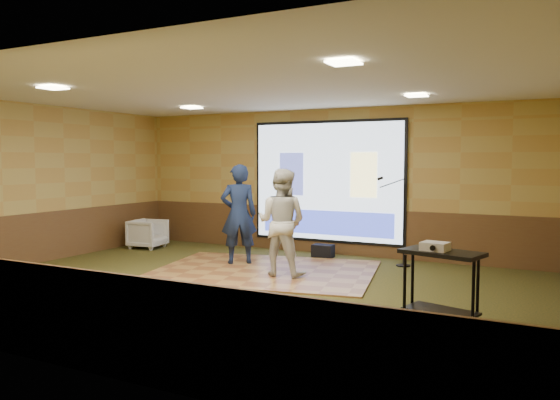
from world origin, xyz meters
The scene contains 18 objects.
ground centered at (0.00, 0.00, 0.00)m, with size 9.00×9.00×0.00m, color #283116.
room_shell centered at (0.00, 0.00, 2.09)m, with size 9.04×7.04×3.02m.
wainscot_back centered at (0.00, 3.48, 0.47)m, with size 9.00×0.04×0.95m, color #52321B.
wainscot_front centered at (0.00, -3.48, 0.47)m, with size 9.00×0.04×0.95m, color #52321B.
wainscot_left centered at (-4.48, 0.00, 0.47)m, with size 0.04×7.00×0.95m, color #52321B.
projector_screen centered at (0.00, 3.44, 1.47)m, with size 3.32×0.06×2.52m.
downlight_nw centered at (-2.20, 1.80, 2.97)m, with size 0.32×0.32×0.02m, color #F7E8B9.
downlight_ne centered at (2.20, 1.80, 2.97)m, with size 0.32×0.32×0.02m, color #F7E8B9.
downlight_sw centered at (-2.20, -1.50, 2.97)m, with size 0.32×0.32×0.02m, color #F7E8B9.
downlight_se centered at (2.20, -1.50, 2.97)m, with size 0.32×0.32×0.02m, color #F7E8B9.
dance_floor centered at (-0.26, 1.23, 0.01)m, with size 3.75×2.86×0.03m, color olive.
player_left centered at (-0.99, 1.57, 0.95)m, with size 0.67×0.44×1.84m, color #142040.
player_right centered at (0.19, 0.99, 0.91)m, with size 0.86×0.67×1.78m, color beige.
av_table centered at (3.12, -0.79, 0.64)m, with size 0.88×0.46×0.92m.
projector centered at (3.05, -0.81, 0.97)m, with size 0.29×0.24×0.10m, color silver.
mic_stand centered at (1.72, 2.83, 0.49)m, with size 0.65×0.26×1.65m.
banquet_chair centered at (-3.79, 2.29, 0.32)m, with size 0.68×0.70×0.64m, color gray.
duffel_bag centered at (0.11, 2.99, 0.13)m, with size 0.41×0.28×0.26m, color black.
Camera 1 is at (4.27, -7.03, 1.94)m, focal length 35.00 mm.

